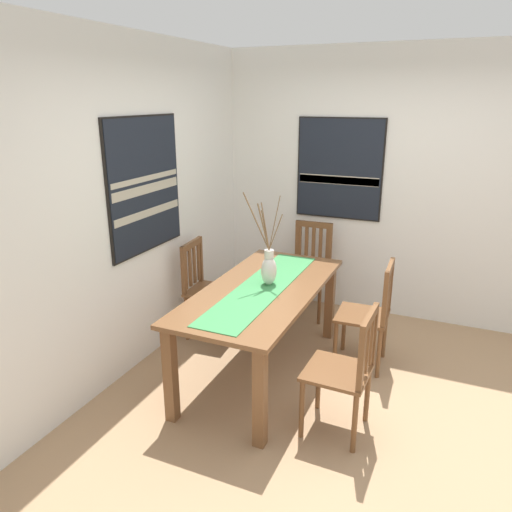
% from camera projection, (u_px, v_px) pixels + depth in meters
% --- Properties ---
extents(ground_plane, '(6.40, 6.40, 0.03)m').
position_uv_depth(ground_plane, '(345.00, 407.00, 3.67)').
color(ground_plane, '#A37F5B').
extents(wall_back, '(6.40, 0.12, 2.70)m').
position_uv_depth(wall_back, '(129.00, 208.00, 3.95)').
color(wall_back, silver).
rests_on(wall_back, ground_plane).
extents(wall_side, '(0.12, 6.40, 2.70)m').
position_uv_depth(wall_side, '(397.00, 187.00, 4.86)').
color(wall_side, silver).
rests_on(wall_side, ground_plane).
extents(dining_table, '(1.84, 0.84, 0.77)m').
position_uv_depth(dining_table, '(262.00, 301.00, 3.91)').
color(dining_table, brown).
rests_on(dining_table, ground_plane).
extents(table_runner, '(1.69, 0.36, 0.01)m').
position_uv_depth(table_runner, '(262.00, 287.00, 3.87)').
color(table_runner, '#388447').
rests_on(table_runner, dining_table).
extents(centerpiece_vase, '(0.18, 0.31, 0.75)m').
position_uv_depth(centerpiece_vase, '(269.00, 268.00, 3.88)').
color(centerpiece_vase, silver).
rests_on(centerpiece_vase, dining_table).
extents(chair_0, '(0.43, 0.43, 0.92)m').
position_uv_depth(chair_0, '(345.00, 370.00, 3.24)').
color(chair_0, brown).
rests_on(chair_0, ground_plane).
extents(chair_1, '(0.45, 0.45, 0.93)m').
position_uv_depth(chair_1, '(205.00, 287.00, 4.63)').
color(chair_1, brown).
rests_on(chair_1, ground_plane).
extents(chair_2, '(0.44, 0.44, 0.97)m').
position_uv_depth(chair_2, '(310.00, 267.00, 5.10)').
color(chair_2, brown).
rests_on(chair_2, ground_plane).
extents(chair_3, '(0.44, 0.44, 0.93)m').
position_uv_depth(chair_3, '(370.00, 312.00, 4.07)').
color(chair_3, brown).
rests_on(chair_3, ground_plane).
extents(painting_on_back_wall, '(0.95, 0.05, 1.11)m').
position_uv_depth(painting_on_back_wall, '(145.00, 185.00, 3.99)').
color(painting_on_back_wall, black).
extents(painting_on_side_wall, '(0.05, 0.89, 1.03)m').
position_uv_depth(painting_on_side_wall, '(339.00, 169.00, 4.97)').
color(painting_on_side_wall, black).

